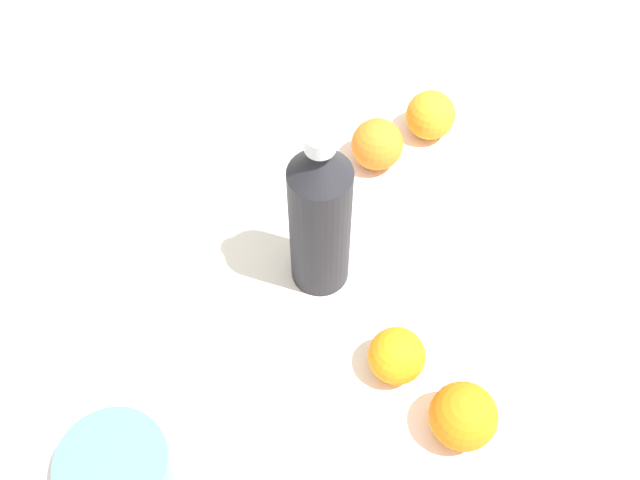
% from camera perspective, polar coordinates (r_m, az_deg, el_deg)
% --- Properties ---
extents(ground_plane, '(2.40, 2.40, 0.00)m').
position_cam_1_polar(ground_plane, '(1.03, 0.73, -1.59)').
color(ground_plane, silver).
extents(water_bottle, '(0.08, 0.08, 0.28)m').
position_cam_1_polar(water_bottle, '(0.91, 0.00, 1.82)').
color(water_bottle, black).
rests_on(water_bottle, ground_plane).
extents(orange_0, '(0.08, 0.08, 0.08)m').
position_cam_1_polar(orange_0, '(0.90, 10.97, -13.17)').
color(orange_0, orange).
rests_on(orange_0, ground_plane).
extents(orange_1, '(0.08, 0.08, 0.08)m').
position_cam_1_polar(orange_1, '(1.11, 4.43, 7.35)').
color(orange_1, orange).
rests_on(orange_1, ground_plane).
extents(orange_2, '(0.08, 0.08, 0.08)m').
position_cam_1_polar(orange_2, '(1.16, 8.50, 9.49)').
color(orange_2, orange).
rests_on(orange_2, ground_plane).
extents(orange_3, '(0.07, 0.07, 0.07)m').
position_cam_1_polar(orange_3, '(0.93, 5.93, -8.86)').
color(orange_3, orange).
rests_on(orange_3, ground_plane).
extents(ceramic_bowl, '(0.13, 0.13, 0.05)m').
position_cam_1_polar(ceramic_bowl, '(0.92, -15.53, -16.55)').
color(ceramic_bowl, slate).
rests_on(ceramic_bowl, ground_plane).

